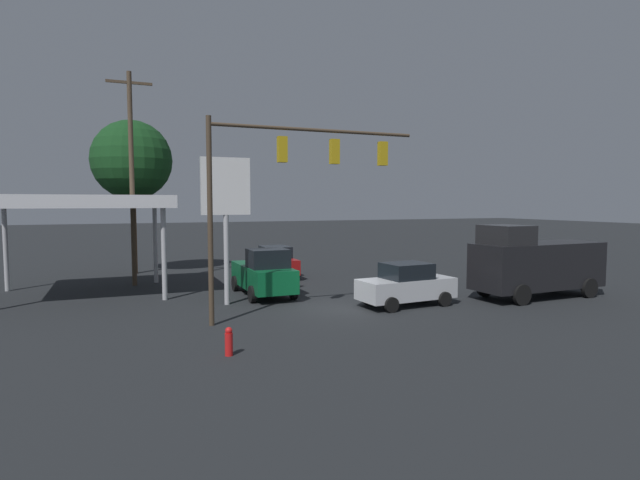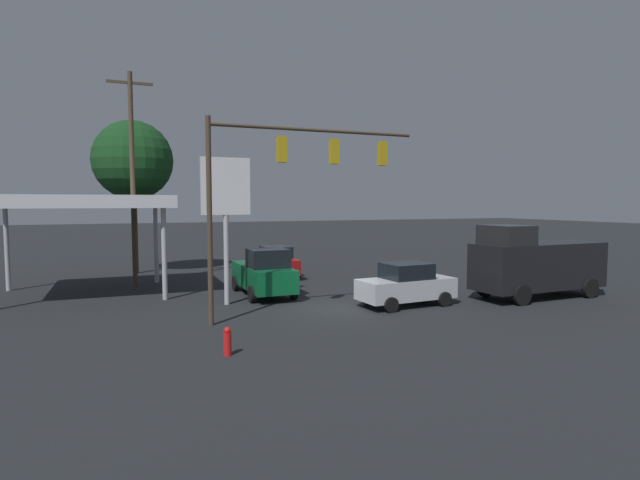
{
  "view_description": "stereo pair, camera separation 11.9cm",
  "coord_description": "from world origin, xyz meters",
  "px_view_note": "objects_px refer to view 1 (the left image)",
  "views": [
    {
      "loc": [
        8.97,
        19.94,
        4.63
      ],
      "look_at": [
        0.0,
        -2.0,
        2.86
      ],
      "focal_mm": 28.0,
      "sensor_mm": 36.0,
      "label": 1
    },
    {
      "loc": [
        8.86,
        19.98,
        4.63
      ],
      "look_at": [
        0.0,
        -2.0,
        2.86
      ],
      "focal_mm": 28.0,
      "sensor_mm": 36.0,
      "label": 2
    }
  ],
  "objects_px": {
    "pickup_parked": "(264,274)",
    "fire_hydrant": "(229,341)",
    "price_sign": "(226,196)",
    "traffic_signal_assembly": "(289,171)",
    "delivery_truck": "(535,263)",
    "sedan_waiting": "(275,262)",
    "street_tree": "(132,160)",
    "sedan_far": "(406,285)",
    "utility_pole": "(132,175)"
  },
  "relations": [
    {
      "from": "traffic_signal_assembly",
      "to": "sedan_far",
      "type": "xyz_separation_m",
      "value": [
        -5.67,
        -0.36,
        -4.92
      ]
    },
    {
      "from": "pickup_parked",
      "to": "fire_hydrant",
      "type": "relative_size",
      "value": 5.93
    },
    {
      "from": "pickup_parked",
      "to": "fire_hydrant",
      "type": "distance_m",
      "value": 9.84
    },
    {
      "from": "sedan_waiting",
      "to": "sedan_far",
      "type": "bearing_deg",
      "value": 15.97
    },
    {
      "from": "street_tree",
      "to": "fire_hydrant",
      "type": "bearing_deg",
      "value": 95.81
    },
    {
      "from": "pickup_parked",
      "to": "price_sign",
      "type": "bearing_deg",
      "value": -56.34
    },
    {
      "from": "utility_pole",
      "to": "price_sign",
      "type": "xyz_separation_m",
      "value": [
        -3.72,
        7.2,
        -1.25
      ]
    },
    {
      "from": "street_tree",
      "to": "fire_hydrant",
      "type": "distance_m",
      "value": 21.13
    },
    {
      "from": "traffic_signal_assembly",
      "to": "sedan_waiting",
      "type": "relative_size",
      "value": 1.96
    },
    {
      "from": "price_sign",
      "to": "sedan_far",
      "type": "distance_m",
      "value": 9.06
    },
    {
      "from": "traffic_signal_assembly",
      "to": "pickup_parked",
      "type": "distance_m",
      "value": 7.0
    },
    {
      "from": "utility_pole",
      "to": "fire_hydrant",
      "type": "height_order",
      "value": "utility_pole"
    },
    {
      "from": "sedan_waiting",
      "to": "street_tree",
      "type": "distance_m",
      "value": 11.45
    },
    {
      "from": "sedan_far",
      "to": "sedan_waiting",
      "type": "xyz_separation_m",
      "value": [
        2.9,
        -10.55,
        0.0
      ]
    },
    {
      "from": "price_sign",
      "to": "street_tree",
      "type": "relative_size",
      "value": 0.67
    },
    {
      "from": "pickup_parked",
      "to": "delivery_truck",
      "type": "bearing_deg",
      "value": 65.02
    },
    {
      "from": "traffic_signal_assembly",
      "to": "sedan_waiting",
      "type": "distance_m",
      "value": 12.29
    },
    {
      "from": "traffic_signal_assembly",
      "to": "utility_pole",
      "type": "bearing_deg",
      "value": -63.19
    },
    {
      "from": "sedan_far",
      "to": "street_tree",
      "type": "xyz_separation_m",
      "value": [
        10.99,
        -15.51,
        6.41
      ]
    },
    {
      "from": "traffic_signal_assembly",
      "to": "price_sign",
      "type": "relative_size",
      "value": 1.3
    },
    {
      "from": "sedan_far",
      "to": "fire_hydrant",
      "type": "xyz_separation_m",
      "value": [
        8.96,
        4.35,
        -0.51
      ]
    },
    {
      "from": "traffic_signal_assembly",
      "to": "street_tree",
      "type": "relative_size",
      "value": 0.87
    },
    {
      "from": "sedan_far",
      "to": "sedan_waiting",
      "type": "bearing_deg",
      "value": -78.67
    },
    {
      "from": "traffic_signal_assembly",
      "to": "sedan_waiting",
      "type": "height_order",
      "value": "traffic_signal_assembly"
    },
    {
      "from": "pickup_parked",
      "to": "sedan_waiting",
      "type": "bearing_deg",
      "value": 156.95
    },
    {
      "from": "price_sign",
      "to": "delivery_truck",
      "type": "xyz_separation_m",
      "value": [
        -14.27,
        4.02,
        -3.24
      ]
    },
    {
      "from": "price_sign",
      "to": "traffic_signal_assembly",
      "type": "bearing_deg",
      "value": 115.82
    },
    {
      "from": "pickup_parked",
      "to": "sedan_far",
      "type": "xyz_separation_m",
      "value": [
        -5.29,
        4.75,
        -0.16
      ]
    },
    {
      "from": "sedan_waiting",
      "to": "street_tree",
      "type": "xyz_separation_m",
      "value": [
        8.09,
        -4.96,
        6.41
      ]
    },
    {
      "from": "fire_hydrant",
      "to": "delivery_truck",
      "type": "bearing_deg",
      "value": -167.1
    },
    {
      "from": "pickup_parked",
      "to": "fire_hydrant",
      "type": "height_order",
      "value": "pickup_parked"
    },
    {
      "from": "street_tree",
      "to": "sedan_waiting",
      "type": "bearing_deg",
      "value": 148.47
    },
    {
      "from": "utility_pole",
      "to": "fire_hydrant",
      "type": "relative_size",
      "value": 13.38
    },
    {
      "from": "traffic_signal_assembly",
      "to": "fire_hydrant",
      "type": "xyz_separation_m",
      "value": [
        3.29,
        3.98,
        -5.43
      ]
    },
    {
      "from": "fire_hydrant",
      "to": "sedan_waiting",
      "type": "bearing_deg",
      "value": -112.15
    },
    {
      "from": "price_sign",
      "to": "sedan_waiting",
      "type": "bearing_deg",
      "value": -122.01
    },
    {
      "from": "street_tree",
      "to": "delivery_truck",
      "type": "bearing_deg",
      "value": 137.65
    },
    {
      "from": "delivery_truck",
      "to": "pickup_parked",
      "type": "bearing_deg",
      "value": -26.34
    },
    {
      "from": "price_sign",
      "to": "fire_hydrant",
      "type": "relative_size",
      "value": 7.56
    },
    {
      "from": "delivery_truck",
      "to": "price_sign",
      "type": "bearing_deg",
      "value": -17.73
    },
    {
      "from": "price_sign",
      "to": "pickup_parked",
      "type": "relative_size",
      "value": 1.27
    },
    {
      "from": "utility_pole",
      "to": "sedan_far",
      "type": "height_order",
      "value": "utility_pole"
    },
    {
      "from": "utility_pole",
      "to": "delivery_truck",
      "type": "relative_size",
      "value": 1.71
    },
    {
      "from": "delivery_truck",
      "to": "fire_hydrant",
      "type": "relative_size",
      "value": 7.81
    },
    {
      "from": "price_sign",
      "to": "delivery_truck",
      "type": "height_order",
      "value": "price_sign"
    },
    {
      "from": "traffic_signal_assembly",
      "to": "street_tree",
      "type": "xyz_separation_m",
      "value": [
        5.32,
        -15.87,
        1.49
      ]
    },
    {
      "from": "price_sign",
      "to": "pickup_parked",
      "type": "height_order",
      "value": "price_sign"
    },
    {
      "from": "utility_pole",
      "to": "sedan_waiting",
      "type": "relative_size",
      "value": 2.66
    },
    {
      "from": "utility_pole",
      "to": "pickup_parked",
      "type": "relative_size",
      "value": 2.25
    },
    {
      "from": "traffic_signal_assembly",
      "to": "delivery_truck",
      "type": "bearing_deg",
      "value": 178.32
    }
  ]
}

